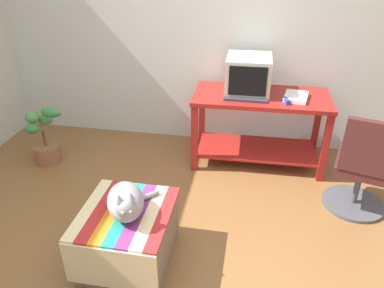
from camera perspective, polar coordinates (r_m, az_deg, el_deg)
ground_plane at (r=2.73m, az=-2.45°, el=-19.01°), size 14.00×14.00×0.00m
back_wall at (r=3.92m, az=3.97°, el=18.21°), size 8.00×0.10×2.60m
desk at (r=3.71m, az=10.47°, el=4.13°), size 1.32×0.65×0.74m
tv_monitor at (r=3.62m, az=8.74°, el=10.58°), size 0.43×0.46×0.35m
keyboard at (r=3.48m, az=8.32°, el=7.07°), size 0.40×0.15×0.02m
book at (r=3.59m, az=15.88°, el=7.08°), size 0.25×0.31×0.04m
ottoman_with_blanket at (r=2.70m, az=-9.96°, el=-13.88°), size 0.62×0.68×0.43m
cat at (r=2.47m, az=-10.26°, el=-8.85°), size 0.37×0.47×0.26m
potted_plant at (r=4.05m, az=-21.90°, el=0.58°), size 0.39×0.39×0.61m
office_chair at (r=3.31m, az=24.93°, el=-3.83°), size 0.52×0.52×0.89m
stapler at (r=3.47m, az=14.47°, el=6.53°), size 0.07×0.12×0.04m
pen at (r=3.69m, az=16.18°, el=7.37°), size 0.14×0.05×0.01m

